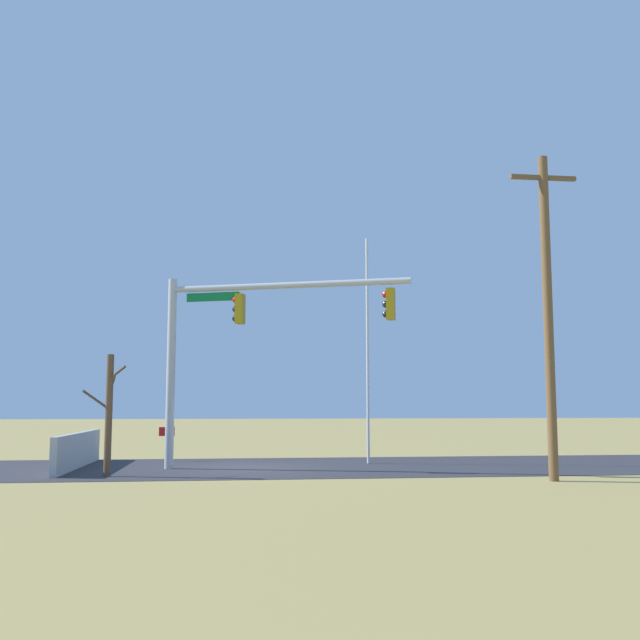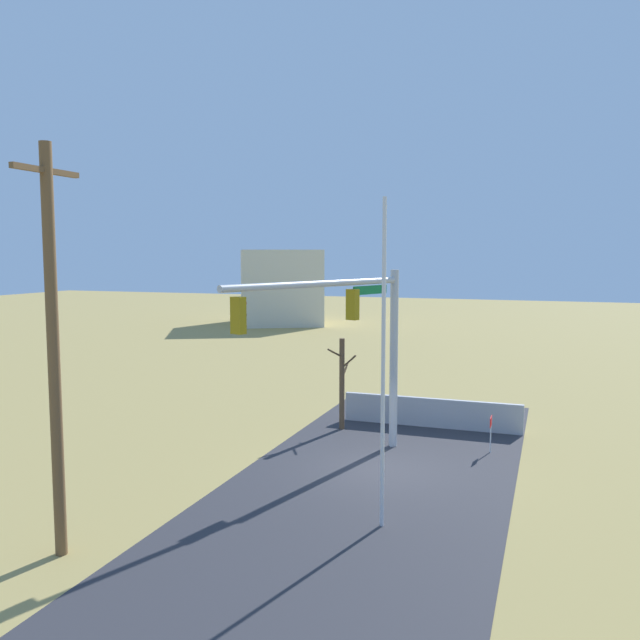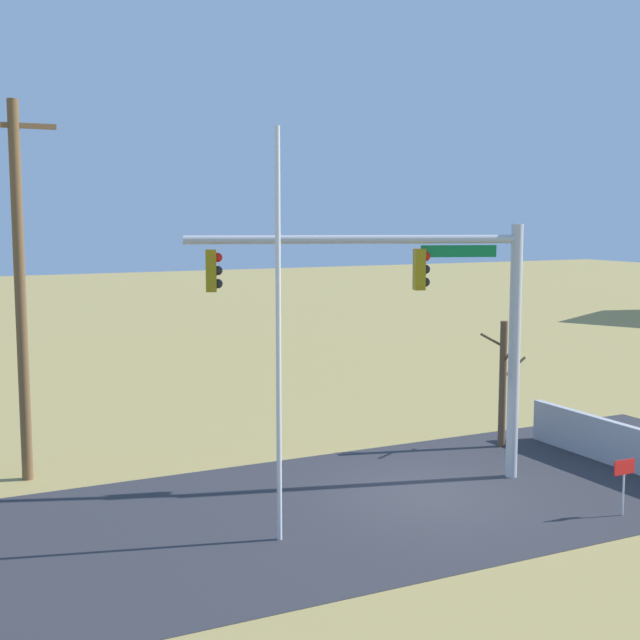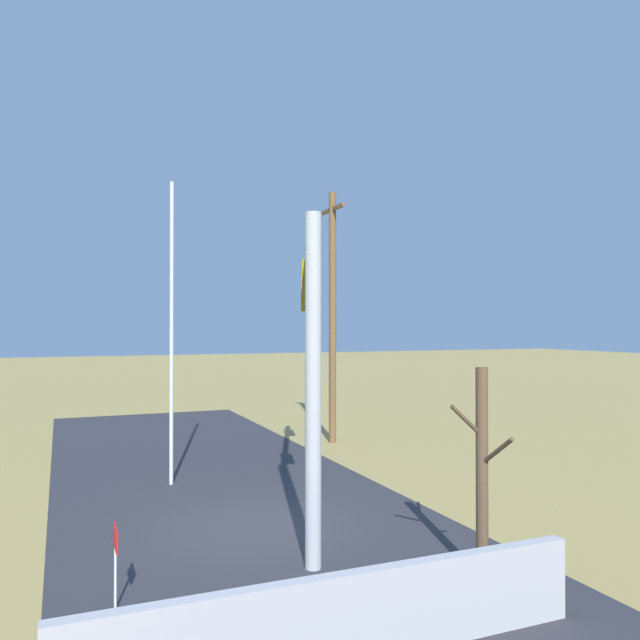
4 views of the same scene
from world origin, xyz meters
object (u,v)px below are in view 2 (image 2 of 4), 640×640
bare_tree (342,382)px  open_sign (491,426)px  flagpole (383,365)px  signal_mast (354,327)px  distant_building (280,287)px  utility_pole (53,346)px

bare_tree → open_sign: 5.79m
flagpole → open_sign: (7.05, -1.95, -3.07)m
signal_mast → distant_building: (38.36, 18.81, -0.82)m
signal_mast → open_sign: bearing=-58.9°
open_sign → distant_building: size_ratio=0.15×
open_sign → bare_tree: bearing=78.0°
flagpole → distant_building: flagpole is taller
flagpole → bare_tree: bearing=23.9°
signal_mast → bare_tree: 4.70m
bare_tree → open_sign: bearing=-102.0°
signal_mast → utility_pole: 9.46m
utility_pole → bare_tree: utility_pole is taller
flagpole → signal_mast: bearing=24.4°
open_sign → distant_building: bearing=32.5°
flagpole → open_sign: size_ratio=6.52×
signal_mast → open_sign: size_ratio=6.11×
flagpole → bare_tree: (8.24, 3.65, -2.18)m
open_sign → utility_pole: bearing=142.8°
signal_mast → open_sign: (2.44, -4.04, -3.44)m
flagpole → utility_pole: (-3.84, 6.32, 0.67)m
utility_pole → distant_building: bearing=17.3°
distant_building → utility_pole: bearing=170.2°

